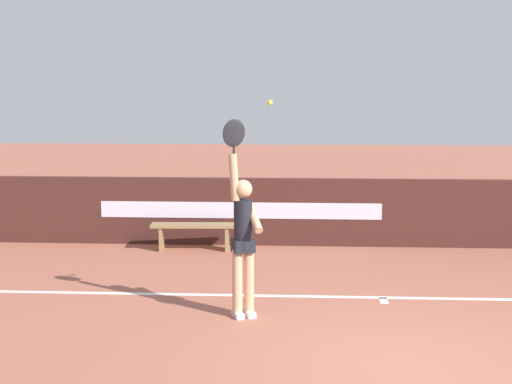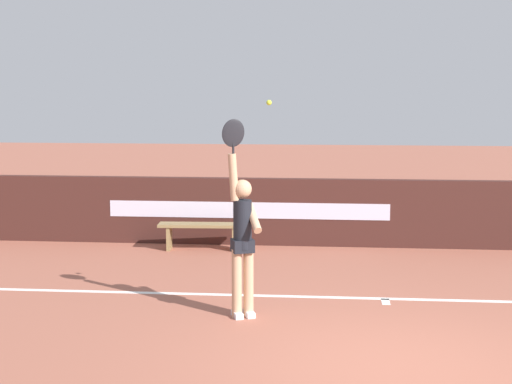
# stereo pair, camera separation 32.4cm
# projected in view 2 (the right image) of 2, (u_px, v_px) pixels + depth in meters

# --- Properties ---
(ground_plane) EXTENTS (60.00, 60.00, 0.00)m
(ground_plane) POSITION_uv_depth(u_px,v_px,m) (402.00, 368.00, 8.11)
(ground_plane) COLOR #A05A46
(court_lines) EXTENTS (11.49, 6.07, 0.00)m
(court_lines) POSITION_uv_depth(u_px,v_px,m) (405.00, 379.00, 7.81)
(court_lines) COLOR white
(court_lines) RESTS_ON ground
(back_wall) EXTENTS (16.99, 0.20, 1.20)m
(back_wall) POSITION_uv_depth(u_px,v_px,m) (372.00, 213.00, 14.09)
(back_wall) COLOR #41211C
(back_wall) RESTS_ON ground
(tennis_player) EXTENTS (0.53, 0.49, 2.48)m
(tennis_player) POSITION_uv_depth(u_px,v_px,m) (242.00, 236.00, 9.77)
(tennis_player) COLOR tan
(tennis_player) RESTS_ON ground
(tennis_ball) EXTENTS (0.06, 0.06, 0.06)m
(tennis_ball) POSITION_uv_depth(u_px,v_px,m) (269.00, 103.00, 9.41)
(tennis_ball) COLOR #CAE737
(courtside_bench_near) EXTENTS (1.52, 0.43, 0.47)m
(courtside_bench_near) POSITION_uv_depth(u_px,v_px,m) (202.00, 230.00, 13.84)
(courtside_bench_near) COLOR olive
(courtside_bench_near) RESTS_ON ground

